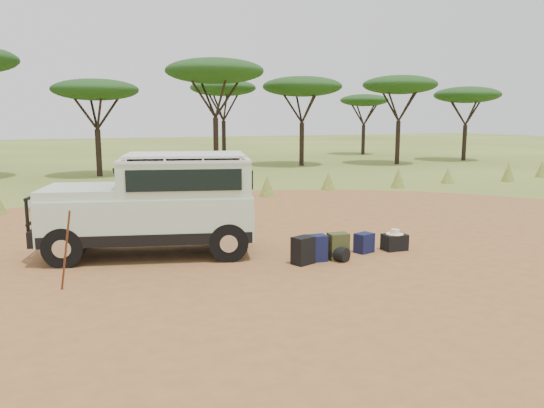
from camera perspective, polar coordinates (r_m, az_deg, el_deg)
name	(u,v)px	position (r m, az deg, el deg)	size (l,w,h in m)	color
ground	(292,260)	(11.03, 2.15, -6.04)	(140.00, 140.00, 0.00)	#566624
dirt_clearing	(292,260)	(11.03, 2.15, -6.02)	(23.00, 23.00, 0.01)	#975D31
grass_fringe	(189,189)	(19.03, -8.88, 1.59)	(36.60, 1.60, 0.90)	#566624
acacia_treeline	(146,81)	(29.95, -13.44, 12.78)	(46.70, 13.20, 6.26)	black
safari_vehicle	(157,207)	(11.52, -12.27, -0.27)	(4.73, 2.89, 2.17)	beige
walking_staff	(66,251)	(9.52, -21.31, -4.74)	(0.04, 0.04, 1.47)	maroon
backpack_black	(303,251)	(10.67, 3.35, -5.02)	(0.41, 0.30, 0.56)	black
backpack_navy	(316,248)	(10.91, 4.74, -4.77)	(0.42, 0.30, 0.55)	#13193D
backpack_olive	(338,246)	(11.08, 7.13, -4.55)	(0.40, 0.29, 0.56)	#393D1C
duffel_navy	(364,243)	(11.73, 9.88, -4.15)	(0.39, 0.29, 0.43)	#13193D
hard_case	(395,242)	(12.09, 13.04, -4.03)	(0.51, 0.36, 0.36)	black
stuff_sack	(340,254)	(10.97, 7.36, -5.39)	(0.30, 0.30, 0.30)	black
safari_hat	(395,232)	(12.04, 13.08, -3.00)	(0.38, 0.38, 0.11)	beige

